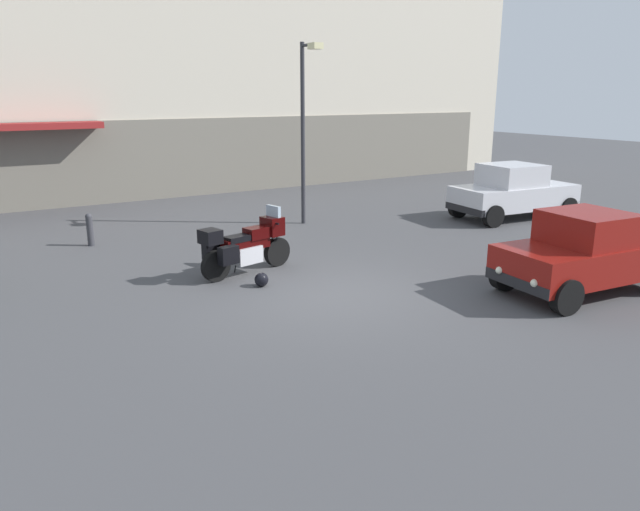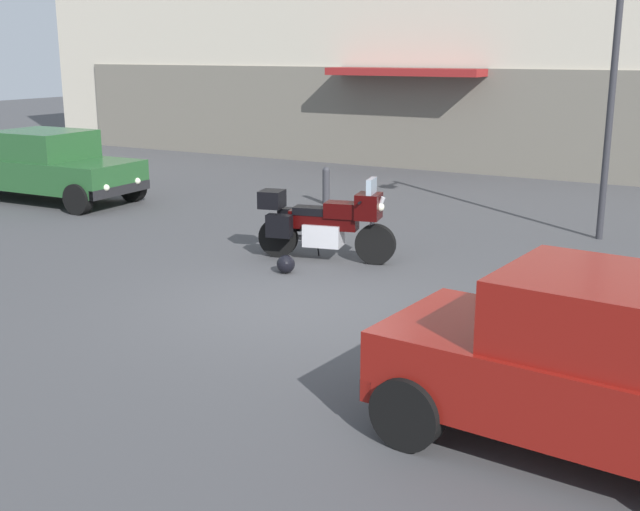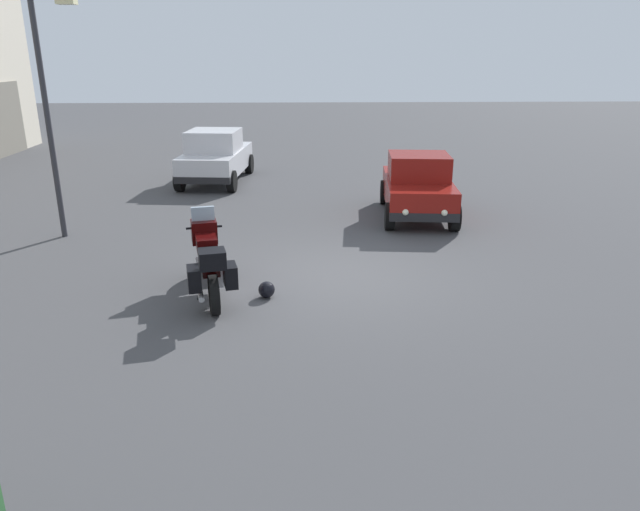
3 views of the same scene
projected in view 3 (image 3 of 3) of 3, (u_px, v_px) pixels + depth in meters
name	position (u px, v px, depth m)	size (l,w,h in m)	color
ground_plane	(332.00, 276.00, 10.89)	(80.00, 80.00, 0.00)	#424244
motorcycle	(209.00, 261.00, 9.83)	(2.23, 1.01, 1.36)	black
helmet	(267.00, 290.00, 9.91)	(0.28, 0.28, 0.28)	black
car_hatchback_near	(216.00, 156.00, 18.58)	(3.99, 2.13, 1.64)	silver
car_compact_side	(418.00, 186.00, 14.65)	(3.58, 1.98, 1.56)	maroon
streetlamp_curbside	(51.00, 96.00, 12.28)	(0.28, 0.94, 5.04)	#2D2D33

